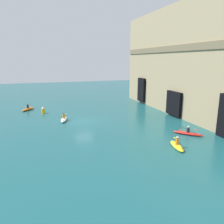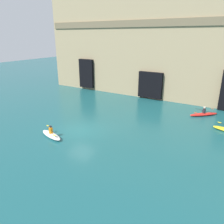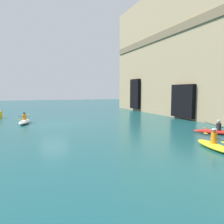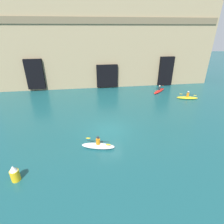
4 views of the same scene
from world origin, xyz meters
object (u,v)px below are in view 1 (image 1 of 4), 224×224
at_px(kayak_yellow, 177,145).
at_px(kayak_white, 64,119).
at_px(kayak_orange, 28,109).
at_px(kayak_red, 188,133).
at_px(marker_buoy, 43,110).

height_order(kayak_yellow, kayak_white, kayak_yellow).
distance_m(kayak_orange, kayak_yellow, 27.35).
bearing_deg(kayak_red, marker_buoy, 0.48).
xyz_separation_m(kayak_red, kayak_yellow, (2.91, -3.52, -0.00)).
bearing_deg(kayak_white, kayak_orange, -135.55).
relative_size(kayak_red, kayak_yellow, 0.97).
height_order(kayak_red, kayak_white, kayak_white).
xyz_separation_m(kayak_red, marker_buoy, (-16.65, -16.08, 0.36)).
bearing_deg(kayak_red, kayak_white, 7.33).
bearing_deg(kayak_white, marker_buoy, -140.50).
bearing_deg(marker_buoy, kayak_orange, -142.02).
bearing_deg(kayak_orange, kayak_red, -100.05).
xyz_separation_m(kayak_yellow, marker_buoy, (-19.55, -12.55, 0.36)).
bearing_deg(kayak_yellow, kayak_white, -131.21).
xyz_separation_m(kayak_orange, kayak_yellow, (22.81, 15.10, -0.04)).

